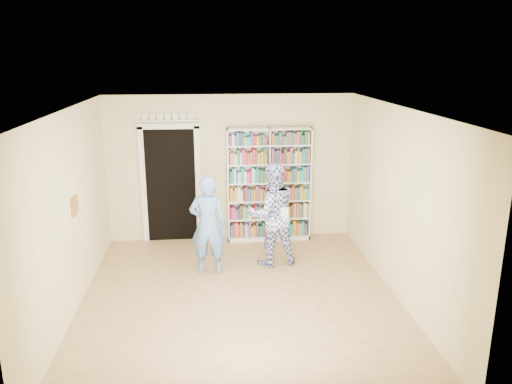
{
  "coord_description": "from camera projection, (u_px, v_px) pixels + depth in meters",
  "views": [
    {
      "loc": [
        -0.4,
        -6.48,
        3.4
      ],
      "look_at": [
        0.32,
        0.9,
        1.33
      ],
      "focal_mm": 35.0,
      "sensor_mm": 36.0,
      "label": 1
    }
  ],
  "objects": [
    {
      "name": "floor",
      "position": [
        240.0,
        298.0,
        7.16
      ],
      "size": [
        5.0,
        5.0,
        0.0
      ],
      "primitive_type": "plane",
      "color": "#946A47",
      "rests_on": "ground"
    },
    {
      "name": "ceiling",
      "position": [
        238.0,
        109.0,
        6.44
      ],
      "size": [
        5.0,
        5.0,
        0.0
      ],
      "primitive_type": "plane",
      "rotation": [
        3.14,
        0.0,
        0.0
      ],
      "color": "white",
      "rests_on": "wall_back"
    },
    {
      "name": "wall_back",
      "position": [
        231.0,
        168.0,
        9.2
      ],
      "size": [
        4.5,
        0.0,
        4.5
      ],
      "primitive_type": "plane",
      "rotation": [
        1.57,
        0.0,
        0.0
      ],
      "color": "beige",
      "rests_on": "floor"
    },
    {
      "name": "wall_left",
      "position": [
        70.0,
        214.0,
        6.59
      ],
      "size": [
        0.0,
        5.0,
        5.0
      ],
      "primitive_type": "plane",
      "rotation": [
        1.57,
        0.0,
        1.57
      ],
      "color": "beige",
      "rests_on": "floor"
    },
    {
      "name": "wall_right",
      "position": [
        399.0,
        204.0,
        7.01
      ],
      "size": [
        0.0,
        5.0,
        5.0
      ],
      "primitive_type": "plane",
      "rotation": [
        1.57,
        0.0,
        -1.57
      ],
      "color": "beige",
      "rests_on": "floor"
    },
    {
      "name": "bookshelf",
      "position": [
        269.0,
        184.0,
        9.19
      ],
      "size": [
        1.54,
        0.29,
        2.11
      ],
      "rotation": [
        0.0,
        0.0,
        0.11
      ],
      "color": "white",
      "rests_on": "floor"
    },
    {
      "name": "doorway",
      "position": [
        171.0,
        179.0,
        9.12
      ],
      "size": [
        1.1,
        0.08,
        2.43
      ],
      "color": "black",
      "rests_on": "floor"
    },
    {
      "name": "wall_art",
      "position": [
        75.0,
        206.0,
        6.77
      ],
      "size": [
        0.03,
        0.25,
        0.25
      ],
      "primitive_type": "cube",
      "color": "brown",
      "rests_on": "wall_left"
    },
    {
      "name": "man_blue",
      "position": [
        208.0,
        225.0,
        7.82
      ],
      "size": [
        0.62,
        0.44,
        1.59
      ],
      "primitive_type": "imported",
      "rotation": [
        0.0,
        0.0,
        3.03
      ],
      "color": "#5E8DD2",
      "rests_on": "floor"
    },
    {
      "name": "man_plaid",
      "position": [
        272.0,
        214.0,
        8.14
      ],
      "size": [
        0.94,
        0.79,
        1.72
      ],
      "primitive_type": "imported",
      "rotation": [
        0.0,
        0.0,
        3.31
      ],
      "color": "#313B95",
      "rests_on": "floor"
    },
    {
      "name": "paper_sheet",
      "position": [
        283.0,
        215.0,
        7.92
      ],
      "size": [
        0.19,
        0.02,
        0.27
      ],
      "primitive_type": "cube",
      "rotation": [
        0.0,
        0.0,
        -0.05
      ],
      "color": "white",
      "rests_on": "man_plaid"
    }
  ]
}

